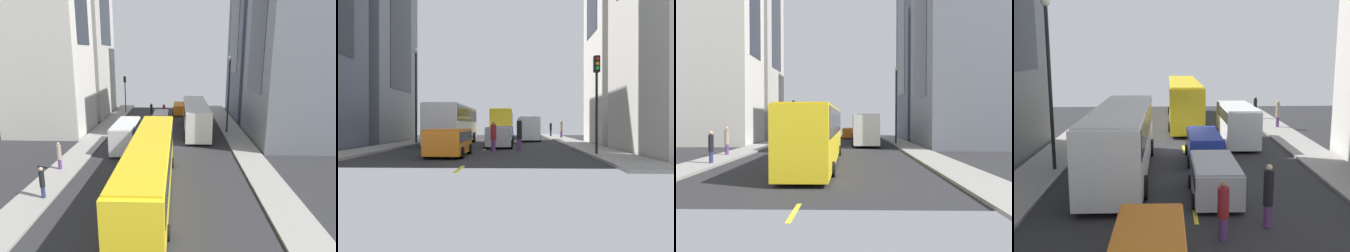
% 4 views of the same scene
% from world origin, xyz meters
% --- Properties ---
extents(ground_plane, '(41.38, 41.38, 0.00)m').
position_xyz_m(ground_plane, '(0.00, 0.00, 0.00)').
color(ground_plane, '#28282B').
extents(sidewalk_west, '(2.42, 44.00, 0.15)m').
position_xyz_m(sidewalk_west, '(-7.48, 0.00, 0.07)').
color(sidewalk_west, gray).
rests_on(sidewalk_west, ground).
extents(sidewalk_east, '(2.42, 44.00, 0.15)m').
position_xyz_m(sidewalk_east, '(7.48, 0.00, 0.07)').
color(sidewalk_east, gray).
rests_on(sidewalk_east, ground).
extents(lane_stripe_0, '(0.16, 2.00, 0.01)m').
position_xyz_m(lane_stripe_0, '(0.00, -21.00, 0.01)').
color(lane_stripe_0, yellow).
rests_on(lane_stripe_0, ground).
extents(lane_stripe_1, '(0.16, 2.00, 0.01)m').
position_xyz_m(lane_stripe_1, '(0.00, -10.50, 0.01)').
color(lane_stripe_1, yellow).
rests_on(lane_stripe_1, ground).
extents(lane_stripe_2, '(0.16, 2.00, 0.01)m').
position_xyz_m(lane_stripe_2, '(0.00, 0.00, 0.01)').
color(lane_stripe_2, yellow).
rests_on(lane_stripe_2, ground).
extents(lane_stripe_3, '(0.16, 2.00, 0.01)m').
position_xyz_m(lane_stripe_3, '(0.00, 10.50, 0.01)').
color(lane_stripe_3, yellow).
rests_on(lane_stripe_3, ground).
extents(lane_stripe_4, '(0.16, 2.00, 0.01)m').
position_xyz_m(lane_stripe_4, '(0.00, 21.00, 0.01)').
color(lane_stripe_4, yellow).
rests_on(lane_stripe_4, ground).
extents(building_west_1, '(8.40, 10.25, 22.29)m').
position_xyz_m(building_west_1, '(-13.05, -2.42, 11.14)').
color(building_west_1, slate).
rests_on(building_west_1, ground).
extents(city_bus_white, '(2.80, 11.60, 3.35)m').
position_xyz_m(city_bus_white, '(-3.26, -5.23, 2.01)').
color(city_bus_white, silver).
rests_on(city_bus_white, ground).
extents(streetcar_yellow, '(2.70, 14.88, 3.59)m').
position_xyz_m(streetcar_yellow, '(0.39, 10.38, 2.13)').
color(streetcar_yellow, yellow).
rests_on(streetcar_yellow, ground).
extents(delivery_van_white, '(2.25, 5.68, 2.58)m').
position_xyz_m(delivery_van_white, '(3.55, 1.34, 1.51)').
color(delivery_van_white, white).
rests_on(delivery_van_white, ground).
extents(car_orange_0, '(2.07, 4.56, 1.51)m').
position_xyz_m(car_orange_0, '(-1.51, -15.56, 0.89)').
color(car_orange_0, orange).
rests_on(car_orange_0, ground).
extents(car_blue_1, '(1.93, 4.46, 1.60)m').
position_xyz_m(car_blue_1, '(0.99, -2.85, 0.95)').
color(car_blue_1, '#2338AD').
rests_on(car_blue_1, ground).
extents(car_silver_2, '(2.04, 4.13, 1.58)m').
position_xyz_m(car_silver_2, '(0.92, -8.77, 0.93)').
color(car_silver_2, '#B7BABF').
rests_on(car_silver_2, ground).
extents(pedestrian_crossing_mid, '(0.38, 0.38, 1.97)m').
position_xyz_m(pedestrian_crossing_mid, '(0.75, -12.70, 1.04)').
color(pedestrian_crossing_mid, '#593372').
rests_on(pedestrian_crossing_mid, ground).
extents(pedestrian_walking_far, '(0.31, 0.31, 1.98)m').
position_xyz_m(pedestrian_walking_far, '(6.87, 11.35, 1.21)').
color(pedestrian_walking_far, navy).
rests_on(pedestrian_walking_far, ground).
extents(pedestrian_crossing_near, '(0.34, 0.34, 2.11)m').
position_xyz_m(pedestrian_crossing_near, '(7.70, 6.78, 1.27)').
color(pedestrian_crossing_near, '#593372').
rests_on(pedestrian_crossing_near, ground).
extents(pedestrian_waiting_curb, '(0.35, 0.35, 2.26)m').
position_xyz_m(pedestrian_waiting_curb, '(2.43, -11.78, 1.20)').
color(pedestrian_waiting_curb, '#593372').
rests_on(pedestrian_waiting_curb, ground).
extents(traffic_light_near_corner, '(0.32, 0.44, 5.40)m').
position_xyz_m(traffic_light_near_corner, '(6.67, -15.61, 3.94)').
color(traffic_light_near_corner, black).
rests_on(traffic_light_near_corner, ground).
extents(streetlamp_near, '(0.44, 0.44, 8.42)m').
position_xyz_m(streetlamp_near, '(-6.77, -4.71, 5.19)').
color(streetlamp_near, black).
rests_on(streetlamp_near, ground).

